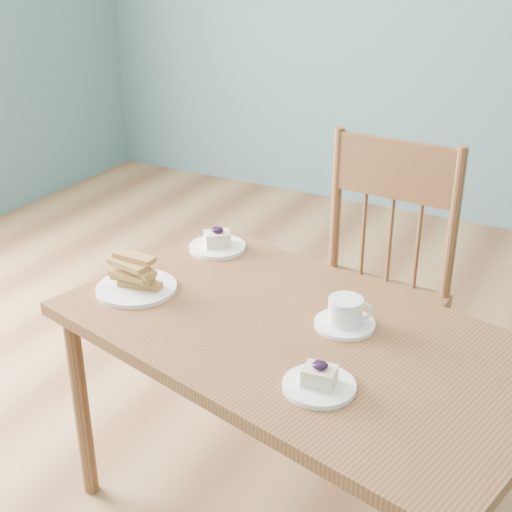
% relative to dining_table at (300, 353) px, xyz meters
% --- Properties ---
extents(room, '(5.01, 5.01, 2.71)m').
position_rel_dining_table_xyz_m(room, '(-0.12, 0.12, 0.75)').
color(room, '#9B7448').
rests_on(room, ground).
extents(dining_table, '(1.38, 0.98, 0.67)m').
position_rel_dining_table_xyz_m(dining_table, '(0.00, 0.00, 0.00)').
color(dining_table, brown).
rests_on(dining_table, ground).
extents(dining_chair, '(0.49, 0.47, 1.00)m').
position_rel_dining_table_xyz_m(dining_chair, '(-0.01, 0.57, -0.09)').
color(dining_chair, brown).
rests_on(dining_chair, ground).
extents(cheesecake_plate_near, '(0.17, 0.17, 0.07)m').
position_rel_dining_table_xyz_m(cheesecake_plate_near, '(0.14, -0.20, 0.08)').
color(cheesecake_plate_near, white).
rests_on(cheesecake_plate_near, dining_table).
extents(cheesecake_plate_far, '(0.18, 0.18, 0.08)m').
position_rel_dining_table_xyz_m(cheesecake_plate_far, '(-0.45, 0.33, 0.09)').
color(cheesecake_plate_far, white).
rests_on(cheesecake_plate_far, dining_table).
extents(coffee_cup, '(0.16, 0.16, 0.08)m').
position_rel_dining_table_xyz_m(coffee_cup, '(0.09, 0.08, 0.10)').
color(coffee_cup, white).
rests_on(coffee_cup, dining_table).
extents(biscotti_plate, '(0.23, 0.23, 0.11)m').
position_rel_dining_table_xyz_m(biscotti_plate, '(-0.50, -0.02, 0.10)').
color(biscotti_plate, white).
rests_on(biscotti_plate, dining_table).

